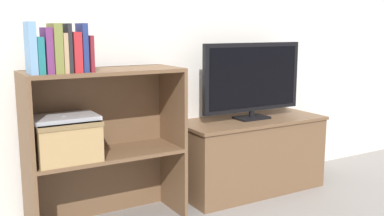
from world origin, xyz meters
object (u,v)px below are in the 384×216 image
at_px(book_plum, 47,51).
at_px(laptop, 64,118).
at_px(book_navy, 82,48).
at_px(book_teal, 39,55).
at_px(book_charcoal, 67,48).
at_px(tv_stand, 251,154).
at_px(book_crimson, 74,52).
at_px(book_maroon, 88,53).
at_px(storage_basket_left, 65,137).
at_px(book_olive, 55,48).
at_px(book_tan, 63,53).
at_px(tv, 253,79).
at_px(book_skyblue, 31,48).

xyz_separation_m(book_plum, laptop, (0.08, 0.05, -0.34)).
bearing_deg(book_navy, book_teal, 180.00).
bearing_deg(book_charcoal, tv_stand, 4.53).
relative_size(book_crimson, book_maroon, 1.10).
xyz_separation_m(book_charcoal, storage_basket_left, (-0.02, 0.05, -0.46)).
distance_m(book_olive, book_maroon, 0.16).
distance_m(book_plum, book_navy, 0.17).
xyz_separation_m(book_tan, laptop, (0.00, 0.05, -0.33)).
distance_m(book_maroon, storage_basket_left, 0.45).
distance_m(tv, book_skyblue, 1.42).
bearing_deg(book_plum, storage_basket_left, 32.58).
height_order(book_olive, book_navy, same).
bearing_deg(book_tan, book_plum, 180.00).
xyz_separation_m(book_skyblue, book_tan, (0.15, -0.00, -0.03)).
height_order(book_plum, book_charcoal, book_charcoal).
bearing_deg(book_skyblue, tv_stand, 3.98).
bearing_deg(book_navy, storage_basket_left, 153.50).
bearing_deg(laptop, tv, 2.17).
xyz_separation_m(tv_stand, book_maroon, (-1.12, -0.10, 0.71)).
relative_size(book_skyblue, book_tan, 1.27).
xyz_separation_m(book_charcoal, book_maroon, (0.10, 0.00, -0.03)).
distance_m(book_olive, book_navy, 0.13).
relative_size(book_teal, book_maroon, 0.97).
bearing_deg(storage_basket_left, book_maroon, -20.89).
relative_size(book_crimson, book_navy, 0.83).
xyz_separation_m(book_olive, book_crimson, (0.09, 0.00, -0.02)).
bearing_deg(book_crimson, storage_basket_left, 139.48).
bearing_deg(book_maroon, laptop, 159.11).
xyz_separation_m(book_teal, storage_basket_left, (0.11, 0.05, -0.43)).
height_order(book_charcoal, book_navy, book_navy).
relative_size(book_teal, book_tan, 0.91).
relative_size(tv, laptop, 2.24).
bearing_deg(laptop, book_maroon, -20.89).
bearing_deg(storage_basket_left, book_skyblue, -162.18).
relative_size(book_navy, storage_basket_left, 0.74).
bearing_deg(storage_basket_left, book_teal, -157.19).
bearing_deg(tv, book_charcoal, -175.54).
height_order(storage_basket_left, laptop, laptop).
bearing_deg(book_teal, tv, 4.01).
bearing_deg(book_olive, book_maroon, 0.00).
height_order(book_plum, book_crimson, book_plum).
height_order(book_maroon, laptop, book_maroon).
xyz_separation_m(book_plum, book_olive, (0.04, 0.00, 0.01)).
relative_size(tv, book_charcoal, 3.14).
distance_m(tv, book_navy, 1.17).
relative_size(tv, book_plum, 3.41).
relative_size(book_plum, book_maroon, 1.22).
bearing_deg(tv_stand, book_teal, -175.92).
relative_size(book_olive, book_crimson, 1.21).
bearing_deg(book_teal, book_skyblue, 180.00).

